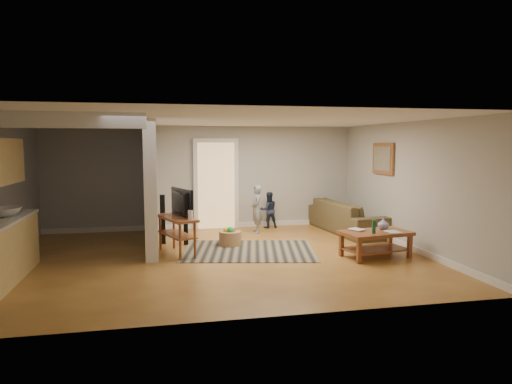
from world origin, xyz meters
TOP-DOWN VIEW (x-y plane):
  - ground at (0.00, 0.00)m, footprint 7.50×7.50m
  - room_shell at (-1.07, 0.43)m, footprint 7.54×6.02m
  - area_rug at (0.63, 0.39)m, footprint 2.84×2.31m
  - sofa at (3.30, 1.81)m, footprint 1.21×2.58m
  - coffee_table at (2.82, -0.55)m, footprint 1.32×0.90m
  - tv_console at (-0.74, 0.40)m, footprint 0.80×1.21m
  - speaker_left at (-0.54, 1.20)m, footprint 0.10×0.10m
  - speaker_right at (-1.00, 1.40)m, footprint 0.11×0.11m
  - toy_basket at (0.34, 0.92)m, footprint 0.45×0.45m
  - child at (1.14, 2.14)m, footprint 0.29×0.42m
  - toddler at (1.57, 2.70)m, footprint 0.46×0.37m

SIDE VIEW (x-z plane):
  - ground at x=0.00m, z-range 0.00..0.00m
  - sofa at x=3.30m, z-range -0.36..0.36m
  - child at x=1.14m, z-range -0.56..0.56m
  - toddler at x=1.57m, z-range -0.45..0.45m
  - area_rug at x=0.63m, z-range 0.00..0.01m
  - toy_basket at x=0.34m, z-range -0.03..0.37m
  - coffee_table at x=2.82m, z-range 0.01..0.74m
  - speaker_left at x=-0.54m, z-range 0.00..0.91m
  - speaker_right at x=-1.00m, z-range 0.00..1.03m
  - tv_console at x=-0.74m, z-range 0.16..1.14m
  - room_shell at x=-1.07m, z-range 0.20..2.72m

